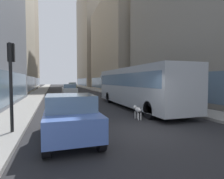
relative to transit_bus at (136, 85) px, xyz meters
The scene contains 13 objects.
ground_plane 28.92m from the transit_bus, 95.57° to the left, with size 120.00×120.00×0.00m, color #232326.
sidewalk_left 30.01m from the transit_bus, 106.48° to the left, with size 2.40×110.00×0.15m, color gray.
sidewalk_right 28.92m from the transit_bus, 84.24° to the left, with size 2.40×110.00×0.15m, color gray.
building_left_far 47.24m from the transit_bus, 109.58° to the left, with size 9.00×16.75×38.68m.
building_right_mid 28.64m from the transit_bus, 70.70° to the left, with size 10.30×22.26×19.50m.
building_right_far 54.29m from the transit_bus, 79.95° to the left, with size 11.55×23.58×33.82m.
transit_bus is the anchor object (origin of this frame).
car_white_van 13.64m from the transit_bus, 107.10° to the left, with size 1.82×4.47×1.62m.
car_yellow_taxi 33.33m from the transit_bus, 92.75° to the left, with size 1.78×3.99×1.62m.
car_blue_hatchback 8.42m from the transit_bus, 132.03° to the right, with size 1.77×3.99×1.62m.
dalmatian_dog 4.53m from the transit_bus, 114.15° to the right, with size 0.22×0.96×0.72m.
pedestrian_with_handbag 4.83m from the transit_bus, 46.72° to the left, with size 0.45×0.34×1.69m.
traffic_light_near 9.27m from the transit_bus, 146.40° to the right, with size 0.24×0.41×3.40m.
Camera 1 is at (-3.37, -6.69, 2.13)m, focal length 29.14 mm.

